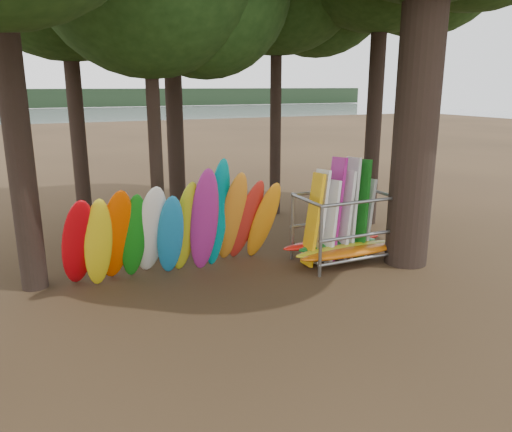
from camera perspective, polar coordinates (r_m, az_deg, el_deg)
name	(u,v)px	position (r m, az deg, el deg)	size (l,w,h in m)	color
ground	(270,287)	(12.37, 1.57, -8.06)	(120.00, 120.00, 0.00)	#47331E
lake	(68,123)	(70.58, -20.64, 9.93)	(160.00, 160.00, 0.00)	gray
far_shore	(49,98)	(120.38, -22.61, 12.32)	(160.00, 4.00, 4.00)	black
kayak_row	(175,229)	(12.64, -9.22, -1.51)	(5.52, 2.04, 3.23)	red
storage_rack	(343,230)	(14.02, 9.87, -1.57)	(3.22, 1.51, 2.91)	gray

